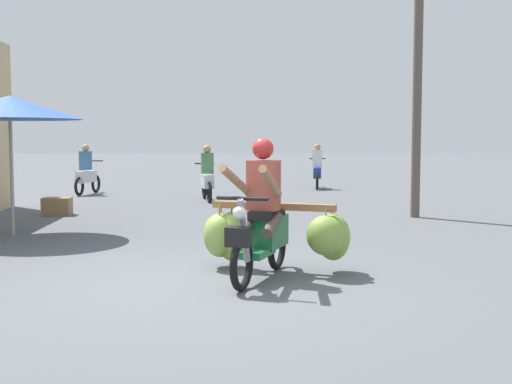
% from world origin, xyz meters
% --- Properties ---
extents(ground_plane, '(120.00, 120.00, 0.00)m').
position_xyz_m(ground_plane, '(0.00, 0.00, 0.00)').
color(ground_plane, '#56595E').
extents(motorbike_main_loaded, '(1.82, 1.89, 1.58)m').
position_xyz_m(motorbike_main_loaded, '(0.82, 0.52, 0.52)').
color(motorbike_main_loaded, black).
rests_on(motorbike_main_loaded, ground).
extents(motorbike_distant_ahead_left, '(0.51, 1.62, 1.40)m').
position_xyz_m(motorbike_distant_ahead_left, '(-0.09, 9.42, 0.57)').
color(motorbike_distant_ahead_left, black).
rests_on(motorbike_distant_ahead_left, ground).
extents(motorbike_distant_ahead_right, '(0.52, 1.61, 1.40)m').
position_xyz_m(motorbike_distant_ahead_right, '(3.23, 13.27, 0.57)').
color(motorbike_distant_ahead_right, black).
rests_on(motorbike_distant_ahead_right, ground).
extents(motorbike_distant_far_ahead, '(0.60, 1.60, 1.40)m').
position_xyz_m(motorbike_distant_far_ahead, '(-3.49, 11.54, 0.57)').
color(motorbike_distant_far_ahead, black).
rests_on(motorbike_distant_far_ahead, ground).
extents(market_umbrella_near_shop, '(2.29, 2.29, 2.25)m').
position_xyz_m(market_umbrella_near_shop, '(-3.11, 3.75, 2.06)').
color(market_umbrella_near_shop, '#99999E').
rests_on(market_umbrella_near_shop, ground).
extents(produce_crate, '(0.56, 0.40, 0.36)m').
position_xyz_m(produce_crate, '(-3.10, 6.57, 0.18)').
color(produce_crate, olive).
rests_on(produce_crate, ground).
extents(utility_pole, '(0.18, 0.18, 5.24)m').
position_xyz_m(utility_pole, '(4.12, 5.86, 2.62)').
color(utility_pole, brown).
rests_on(utility_pole, ground).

